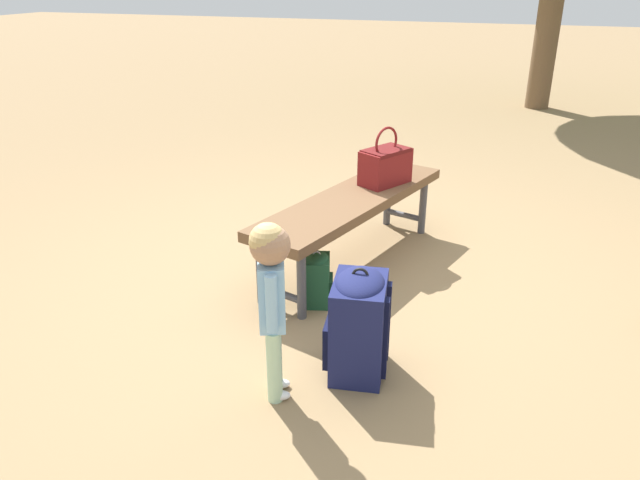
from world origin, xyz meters
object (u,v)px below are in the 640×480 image
Objects in this scene: handbag at (385,165)px; backpack_large at (358,321)px; park_bench at (352,205)px; backpack_small at (317,277)px; child_standing at (271,286)px.

handbag is 1.41m from backpack_large.
park_bench is at bearing -23.20° from handbag.
backpack_small is at bearing -11.54° from handbag.
handbag reaches higher than backpack_large.
child_standing is (1.64, -0.08, -0.04)m from handbag.
handbag is at bearing 168.46° from backpack_small.
handbag is 0.94m from backpack_small.
backpack_small is (-0.53, -0.38, -0.11)m from backpack_large.
backpack_large is at bearing 35.68° from backpack_small.
handbag is at bearing 177.17° from child_standing.
child_standing is at bearing -46.14° from backpack_large.
backpack_large is at bearing 17.74° from park_bench.
park_bench is 5.23× the size of backpack_small.
park_bench is 2.04× the size of child_standing.
backpack_small is at bearing -4.46° from park_bench.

